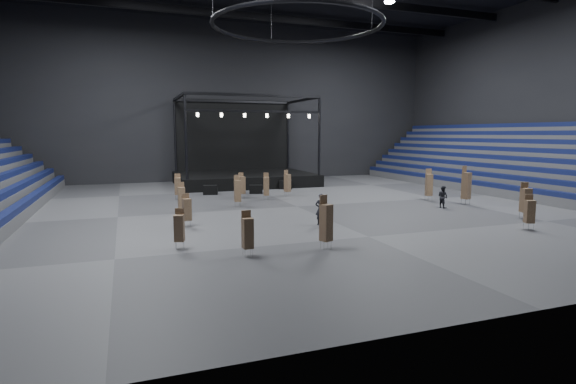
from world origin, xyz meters
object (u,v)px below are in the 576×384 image
object	(u,v)px
chair_stack_3	(466,185)
flight_case_right	(286,185)
chair_stack_6	(287,183)
flight_case_mid	(256,189)
chair_stack_13	(187,209)
chair_stack_12	(179,227)
stage	(243,170)
chair_stack_8	(529,211)
chair_stack_2	(237,190)
chair_stack_5	(178,186)
crew_member	(443,197)
chair_stack_10	(326,222)
chair_stack_9	(242,185)
flight_case_left	(211,190)
chair_stack_0	(266,186)
chair_stack_11	(248,232)
chair_stack_4	(181,197)
man_center	(321,209)
chair_stack_7	(526,200)
chair_stack_1	(429,184)

from	to	relation	value
chair_stack_3	flight_case_right	bearing A→B (deg)	106.64
chair_stack_6	flight_case_right	bearing A→B (deg)	50.17
flight_case_mid	chair_stack_13	size ratio (longest dim) A/B	0.60
chair_stack_3	chair_stack_12	xyz separation A→B (m)	(-22.03, -6.03, -0.49)
stage	chair_stack_8	bearing A→B (deg)	-71.52
flight_case_mid	chair_stack_2	size ratio (longest dim) A/B	0.50
chair_stack_3	chair_stack_6	distance (m)	14.45
chair_stack_5	chair_stack_13	world-z (taller)	chair_stack_5
chair_stack_13	crew_member	distance (m)	18.47
chair_stack_8	chair_stack_10	xyz separation A→B (m)	(-12.60, 0.00, 0.24)
flight_case_mid	chair_stack_8	bearing A→B (deg)	-62.75
flight_case_mid	chair_stack_9	world-z (taller)	chair_stack_9
chair_stack_13	chair_stack_8	bearing A→B (deg)	-31.02
flight_case_left	chair_stack_8	xyz separation A→B (m)	(14.29, -20.74, 0.65)
flight_case_left	chair_stack_0	bearing A→B (deg)	-51.46
crew_member	chair_stack_11	bearing A→B (deg)	106.66
flight_case_left	chair_stack_11	bearing A→B (deg)	-95.78
chair_stack_2	chair_stack_8	distance (m)	19.14
chair_stack_5	chair_stack_9	distance (m)	5.25
chair_stack_11	chair_stack_12	distance (m)	3.57
chair_stack_2	chair_stack_4	xyz separation A→B (m)	(-4.25, -1.49, -0.09)
flight_case_right	chair_stack_0	world-z (taller)	chair_stack_0
chair_stack_3	chair_stack_6	size ratio (longest dim) A/B	1.32
chair_stack_12	crew_member	xyz separation A→B (m)	(19.45, 5.47, -0.22)
flight_case_left	chair_stack_5	size ratio (longest dim) A/B	0.59
chair_stack_0	flight_case_mid	bearing A→B (deg)	98.20
flight_case_right	man_center	world-z (taller)	man_center
flight_case_mid	chair_stack_13	world-z (taller)	chair_stack_13
stage	man_center	distance (m)	22.98
flight_case_left	chair_stack_10	bearing A→B (deg)	-85.34
chair_stack_4	chair_stack_7	size ratio (longest dim) A/B	0.91
flight_case_mid	chair_stack_11	distance (m)	20.92
chair_stack_1	chair_stack_5	distance (m)	20.43
chair_stack_2	chair_stack_11	distance (m)	13.79
flight_case_right	chair_stack_4	xyz separation A→B (m)	(-11.19, -10.29, 0.71)
flight_case_left	flight_case_mid	distance (m)	4.06
crew_member	chair_stack_1	bearing A→B (deg)	-29.34
stage	chair_stack_7	distance (m)	28.33
chair_stack_7	chair_stack_10	world-z (taller)	chair_stack_10
crew_member	chair_stack_9	bearing A→B (deg)	43.65
chair_stack_8	man_center	bearing A→B (deg)	176.87
chair_stack_0	chair_stack_11	size ratio (longest dim) A/B	1.09
chair_stack_4	chair_stack_0	bearing A→B (deg)	29.07
stage	chair_stack_13	size ratio (longest dim) A/B	7.18
chair_stack_10	crew_member	xyz separation A→B (m)	(12.99, 7.83, -0.50)
flight_case_right	chair_stack_5	distance (m)	11.35
chair_stack_12	chair_stack_7	bearing A→B (deg)	17.96
flight_case_left	chair_stack_1	xyz separation A→B (m)	(15.94, -9.62, 0.91)
chair_stack_6	man_center	world-z (taller)	chair_stack_6
chair_stack_12	chair_stack_9	bearing A→B (deg)	83.38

